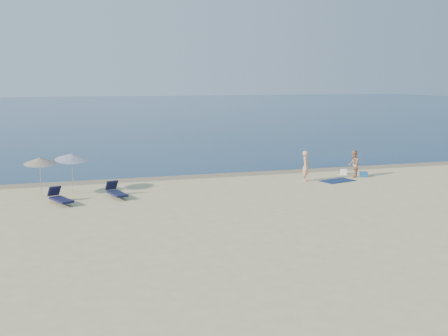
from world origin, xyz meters
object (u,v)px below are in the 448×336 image
Objects in this scene: umbrella_near at (72,157)px; person_right at (354,164)px; blue_cooler at (364,174)px; person_left at (306,166)px.

person_right is at bearing -6.67° from umbrella_near.
umbrella_near is at bearing -159.90° from blue_cooler.
person_right is (3.32, 0.33, -0.07)m from person_left.
person_right is 0.73× the size of umbrella_near.
umbrella_near is at bearing -57.07° from person_right.
person_left is 4.04m from blue_cooler.
blue_cooler is at bearing -6.97° from umbrella_near.
umbrella_near is (-16.36, 0.15, 1.10)m from person_right.
person_right is at bearing -167.53° from blue_cooler.
person_left is 3.99× the size of blue_cooler.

